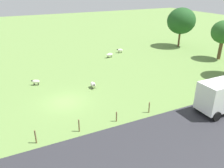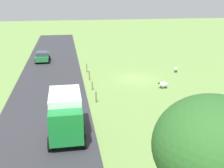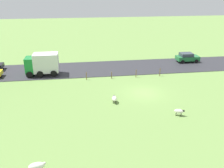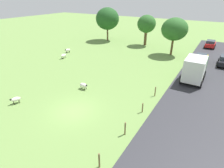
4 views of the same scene
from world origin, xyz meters
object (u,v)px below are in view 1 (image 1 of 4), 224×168
object	(u,v)px
sheep_2	(36,82)
tree_2	(223,32)
sheep_3	(93,84)
truck_0	(221,96)
sheep_1	(120,50)
tree_0	(181,21)
sheep_0	(110,55)

from	to	relation	value
sheep_2	tree_2	world-z (taller)	tree_2
sheep_2	tree_2	xyz separation A→B (m)	(2.37, 30.20, 4.10)
sheep_3	truck_0	bearing A→B (deg)	40.14
sheep_1	sheep_2	world-z (taller)	sheep_1
sheep_1	tree_2	size ratio (longest dim) A/B	0.18
sheep_3	tree_2	xyz separation A→B (m)	(-1.68, 23.95, 4.08)
sheep_2	sheep_3	distance (m)	7.45
tree_0	truck_0	bearing A→B (deg)	-32.52
sheep_1	sheep_3	world-z (taller)	sheep_3
sheep_0	sheep_2	world-z (taller)	sheep_0
sheep_3	tree_0	bearing A→B (deg)	116.05
sheep_0	tree_2	xyz separation A→B (m)	(8.98, 16.59, 4.05)
tree_0	truck_0	size ratio (longest dim) A/B	1.60
sheep_2	sheep_1	bearing A→B (deg)	117.02
sheep_1	tree_2	bearing A→B (deg)	51.18
tree_0	tree_2	xyz separation A→B (m)	(9.86, 0.34, -0.55)
sheep_1	sheep_2	size ratio (longest dim) A/B	1.07
sheep_1	sheep_3	distance (m)	16.32
sheep_0	tree_0	distance (m)	16.91
tree_0	sheep_2	bearing A→B (deg)	-75.92
sheep_0	sheep_1	size ratio (longest dim) A/B	1.11
tree_0	sheep_3	bearing A→B (deg)	-63.95
sheep_0	sheep_2	xyz separation A→B (m)	(6.60, -13.61, -0.05)
truck_0	tree_0	bearing A→B (deg)	147.48
sheep_1	tree_2	xyz separation A→B (m)	(10.88, 13.52, 4.09)
sheep_0	sheep_1	xyz separation A→B (m)	(-1.90, 3.07, -0.04)
sheep_0	tree_2	size ratio (longest dim) A/B	0.20
sheep_1	sheep_2	bearing A→B (deg)	-62.98
sheep_1	tree_2	world-z (taller)	tree_2
sheep_3	tree_0	distance (m)	26.68
truck_0	tree_2	bearing A→B (deg)	130.73
truck_0	sheep_1	bearing A→B (deg)	177.14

